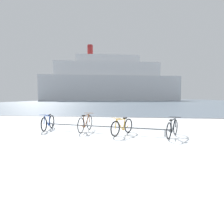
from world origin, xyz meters
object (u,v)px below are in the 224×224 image
at_px(bicycle_0, 48,123).
at_px(bicycle_1, 85,123).
at_px(bicycle_2, 122,127).
at_px(bicycle_3, 172,128).
at_px(ferry_ship, 110,82).

relative_size(bicycle_0, bicycle_1, 0.94).
height_order(bicycle_0, bicycle_2, bicycle_0).
height_order(bicycle_0, bicycle_1, bicycle_1).
relative_size(bicycle_2, bicycle_3, 0.95).
distance_m(bicycle_1, ferry_ship, 75.29).
distance_m(bicycle_3, ferry_ship, 76.64).
relative_size(bicycle_1, bicycle_2, 1.18).
relative_size(bicycle_1, ferry_ship, 0.03).
height_order(bicycle_3, ferry_ship, ferry_ship).
relative_size(bicycle_0, ferry_ship, 0.03).
relative_size(bicycle_0, bicycle_2, 1.11).
bearing_deg(ferry_ship, bicycle_3, -80.41).
relative_size(bicycle_1, bicycle_3, 1.11).
xyz_separation_m(bicycle_0, bicycle_1, (1.92, -0.20, 0.03)).
height_order(bicycle_0, bicycle_3, bicycle_0).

